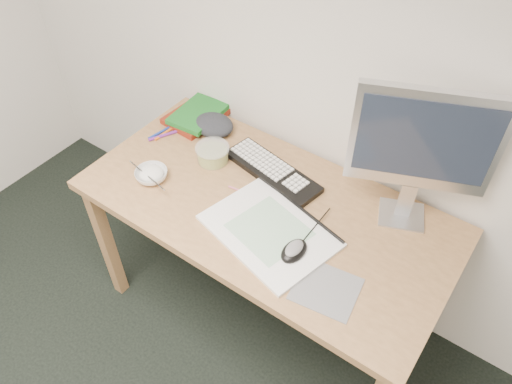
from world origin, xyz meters
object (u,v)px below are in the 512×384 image
at_px(monitor, 423,144).
at_px(rice_bowl, 152,175).
at_px(desk, 265,219).
at_px(sketchpad, 269,231).
at_px(keyboard, 272,171).

height_order(monitor, rice_bowl, monitor).
distance_m(desk, monitor, 0.65).
height_order(sketchpad, rice_bowl, rice_bowl).
bearing_deg(sketchpad, monitor, 58.50).
bearing_deg(monitor, sketchpad, -158.05).
relative_size(keyboard, rice_bowl, 3.31).
relative_size(keyboard, monitor, 0.78).
bearing_deg(rice_bowl, keyboard, 39.10).
height_order(keyboard, monitor, monitor).
height_order(sketchpad, keyboard, keyboard).
xyz_separation_m(sketchpad, monitor, (0.35, 0.34, 0.33)).
bearing_deg(monitor, keyboard, 167.18).
distance_m(desk, keyboard, 0.20).
height_order(desk, keyboard, keyboard).
distance_m(sketchpad, keyboard, 0.30).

